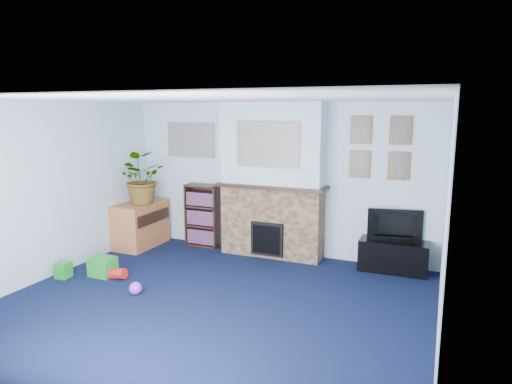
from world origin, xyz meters
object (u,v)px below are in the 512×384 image
at_px(bookshelf, 203,217).
at_px(television, 395,225).
at_px(tv_stand, 393,256).
at_px(sideboard, 141,226).

bearing_deg(bookshelf, television, -1.03).
bearing_deg(tv_stand, sideboard, -174.94).
distance_m(tv_stand, television, 0.45).
relative_size(tv_stand, sideboard, 0.99).
distance_m(bookshelf, sideboard, 1.08).
bearing_deg(tv_stand, television, 90.00).
height_order(tv_stand, television, television).
height_order(tv_stand, bookshelf, bookshelf).
bearing_deg(sideboard, tv_stand, 5.06).
bearing_deg(television, tv_stand, 78.72).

